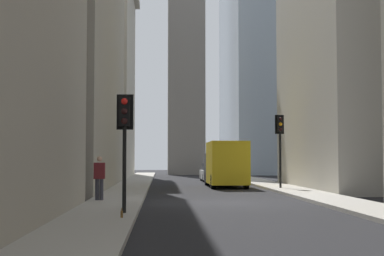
{
  "coord_description": "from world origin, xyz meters",
  "views": [
    {
      "loc": [
        -23.19,
        2.66,
        1.79
      ],
      "look_at": [
        8.48,
        0.96,
        3.51
      ],
      "focal_mm": 53.21,
      "sensor_mm": 36.0,
      "label": 1
    }
  ],
  "objects_px": {
    "delivery_truck": "(225,164)",
    "traffic_light_midblock": "(280,134)",
    "pedestrian": "(99,176)",
    "sedan_white": "(213,173)",
    "discarded_bottle": "(122,214)",
    "traffic_light_foreground": "(125,125)"
  },
  "relations": [
    {
      "from": "pedestrian",
      "to": "discarded_bottle",
      "type": "distance_m",
      "value": 7.1
    },
    {
      "from": "delivery_truck",
      "to": "sedan_white",
      "type": "distance_m",
      "value": 9.1
    },
    {
      "from": "traffic_light_foreground",
      "to": "pedestrian",
      "type": "relative_size",
      "value": 2.08
    },
    {
      "from": "delivery_truck",
      "to": "discarded_bottle",
      "type": "relative_size",
      "value": 23.93
    },
    {
      "from": "traffic_light_foreground",
      "to": "traffic_light_midblock",
      "type": "xyz_separation_m",
      "value": [
        14.67,
        -7.93,
        0.39
      ]
    },
    {
      "from": "delivery_truck",
      "to": "traffic_light_midblock",
      "type": "bearing_deg",
      "value": -144.36
    },
    {
      "from": "sedan_white",
      "to": "traffic_light_foreground",
      "type": "bearing_deg",
      "value": 169.31
    },
    {
      "from": "delivery_truck",
      "to": "traffic_light_foreground",
      "type": "relative_size",
      "value": 1.77
    },
    {
      "from": "pedestrian",
      "to": "traffic_light_foreground",
      "type": "bearing_deg",
      "value": -166.15
    },
    {
      "from": "discarded_bottle",
      "to": "traffic_light_foreground",
      "type": "bearing_deg",
      "value": 1.13
    },
    {
      "from": "pedestrian",
      "to": "discarded_bottle",
      "type": "xyz_separation_m",
      "value": [
        -6.91,
        -1.38,
        -0.85
      ]
    },
    {
      "from": "traffic_light_foreground",
      "to": "pedestrian",
      "type": "xyz_separation_m",
      "value": [
        5.47,
        1.35,
        -1.72
      ]
    },
    {
      "from": "traffic_light_midblock",
      "to": "pedestrian",
      "type": "xyz_separation_m",
      "value": [
        -9.2,
        9.28,
        -2.11
      ]
    },
    {
      "from": "delivery_truck",
      "to": "traffic_light_foreground",
      "type": "distance_m",
      "value": 19.25
    },
    {
      "from": "traffic_light_midblock",
      "to": "pedestrian",
      "type": "relative_size",
      "value": 2.38
    },
    {
      "from": "traffic_light_foreground",
      "to": "traffic_light_midblock",
      "type": "height_order",
      "value": "traffic_light_midblock"
    },
    {
      "from": "traffic_light_foreground",
      "to": "traffic_light_midblock",
      "type": "distance_m",
      "value": 16.69
    },
    {
      "from": "sedan_white",
      "to": "traffic_light_foreground",
      "type": "relative_size",
      "value": 1.18
    },
    {
      "from": "delivery_truck",
      "to": "traffic_light_midblock",
      "type": "relative_size",
      "value": 1.55
    },
    {
      "from": "traffic_light_midblock",
      "to": "discarded_bottle",
      "type": "bearing_deg",
      "value": 153.86
    },
    {
      "from": "traffic_light_midblock",
      "to": "sedan_white",
      "type": "bearing_deg",
      "value": 11.99
    },
    {
      "from": "traffic_light_midblock",
      "to": "discarded_bottle",
      "type": "height_order",
      "value": "traffic_light_midblock"
    }
  ]
}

